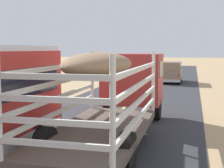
% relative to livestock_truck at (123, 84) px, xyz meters
% --- Properties ---
extents(livestock_truck, '(2.53, 9.70, 3.02)m').
position_rel_livestock_truck_xyz_m(livestock_truck, '(0.00, 0.00, 0.00)').
color(livestock_truck, '#B2332D').
rests_on(livestock_truck, road_surface).
extents(car_far, '(1.90, 4.62, 1.93)m').
position_rel_livestock_truck_xyz_m(car_far, '(0.60, 18.74, -0.70)').
color(car_far, '#8C7259').
rests_on(car_far, road_surface).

